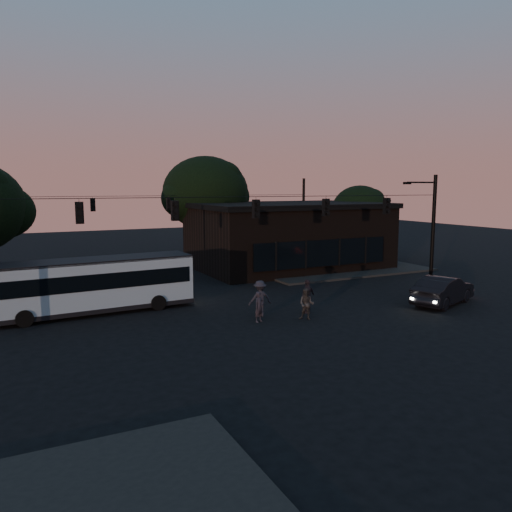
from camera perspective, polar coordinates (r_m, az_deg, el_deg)
name	(u,v)px	position (r m, az deg, el deg)	size (l,w,h in m)	color
ground	(293,328)	(24.23, 4.29, -8.22)	(120.00, 120.00, 0.00)	black
sidewalk_far_right	(331,267)	(42.10, 8.54, -1.26)	(14.00, 10.00, 0.15)	black
building	(288,235)	(41.80, 3.69, 2.39)	(15.40, 10.41, 5.40)	black
tree_behind	(206,193)	(44.89, -5.78, 7.20)	(7.60, 7.60, 9.43)	black
tree_right	(360,209)	(48.41, 11.76, 5.28)	(5.20, 5.20, 6.86)	black
signal_rig_near	(256,229)	(26.88, 0.00, 3.06)	(26.24, 0.30, 7.50)	black
signal_rig_far	(169,218)	(41.78, -9.90, 4.34)	(26.24, 0.30, 7.50)	black
bus	(95,283)	(28.02, -17.94, -2.92)	(10.53, 3.00, 2.93)	#95AFBE
car	(443,290)	(30.69, 20.60, -3.68)	(1.74, 5.00, 1.65)	black
pedestrian_a	(259,307)	(25.07, 0.35, -5.82)	(0.56, 0.37, 1.54)	#242028
pedestrian_b	(307,304)	(25.59, 5.80, -5.49)	(0.79, 0.61, 1.62)	#312E2C
pedestrian_c	(308,296)	(26.92, 5.92, -4.58)	(1.08, 0.45, 1.84)	black
pedestrian_d	(260,298)	(26.10, 0.46, -4.88)	(1.22, 0.70, 1.89)	black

